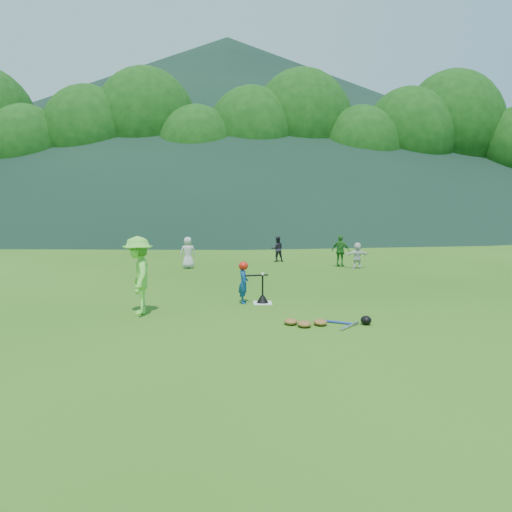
# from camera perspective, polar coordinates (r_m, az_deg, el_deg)

# --- Properties ---
(ground) EXTENTS (120.00, 120.00, 0.00)m
(ground) POSITION_cam_1_polar(r_m,az_deg,el_deg) (12.45, 0.75, -5.43)
(ground) COLOR #285313
(ground) RESTS_ON ground
(home_plate) EXTENTS (0.45, 0.45, 0.02)m
(home_plate) POSITION_cam_1_polar(r_m,az_deg,el_deg) (12.45, 0.75, -5.39)
(home_plate) COLOR silver
(home_plate) RESTS_ON ground
(baseball) EXTENTS (0.08, 0.08, 0.08)m
(baseball) POSITION_cam_1_polar(r_m,az_deg,el_deg) (12.32, 0.76, -2.07)
(baseball) COLOR white
(baseball) RESTS_ON batting_tee
(batter_child) EXTENTS (0.25, 0.38, 1.02)m
(batter_child) POSITION_cam_1_polar(r_m,az_deg,el_deg) (12.39, -1.45, -3.10)
(batter_child) COLOR navy
(batter_child) RESTS_ON ground
(adult_coach) EXTENTS (0.83, 1.23, 1.75)m
(adult_coach) POSITION_cam_1_polar(r_m,az_deg,el_deg) (11.49, -13.29, -2.17)
(adult_coach) COLOR #69D43E
(adult_coach) RESTS_ON ground
(fielder_a) EXTENTS (0.63, 0.47, 1.18)m
(fielder_a) POSITION_cam_1_polar(r_m,az_deg,el_deg) (18.75, -7.78, 0.38)
(fielder_a) COLOR #B8B8B8
(fielder_a) RESTS_ON ground
(fielder_b) EXTENTS (0.54, 0.43, 1.05)m
(fielder_b) POSITION_cam_1_polar(r_m,az_deg,el_deg) (20.62, 2.45, 0.80)
(fielder_b) COLOR black
(fielder_b) RESTS_ON ground
(fielder_c) EXTENTS (0.76, 0.63, 1.22)m
(fielder_c) POSITION_cam_1_polar(r_m,az_deg,el_deg) (19.26, 9.65, 0.57)
(fielder_c) COLOR #246F21
(fielder_c) RESTS_ON ground
(fielder_d) EXTENTS (0.92, 0.34, 0.98)m
(fielder_d) POSITION_cam_1_polar(r_m,az_deg,el_deg) (18.94, 11.48, 0.07)
(fielder_d) COLOR silver
(fielder_d) RESTS_ON ground
(batting_tee) EXTENTS (0.30, 0.30, 0.68)m
(batting_tee) POSITION_cam_1_polar(r_m,az_deg,el_deg) (12.42, 0.76, -4.85)
(batting_tee) COLOR black
(batting_tee) RESTS_ON home_plate
(batter_gear) EXTENTS (0.73, 0.26, 0.38)m
(batter_gear) POSITION_cam_1_polar(r_m,az_deg,el_deg) (12.32, -1.34, -1.22)
(batter_gear) COLOR red
(batter_gear) RESTS_ON ground
(equipment_pile) EXTENTS (1.80, 0.82, 0.19)m
(equipment_pile) POSITION_cam_1_polar(r_m,az_deg,el_deg) (10.41, 7.38, -7.51)
(equipment_pile) COLOR olive
(equipment_pile) RESTS_ON ground
(outfield_fence) EXTENTS (70.07, 0.08, 1.33)m
(outfield_fence) POSITION_cam_1_polar(r_m,az_deg,el_deg) (40.19, -2.38, 3.85)
(outfield_fence) COLOR gray
(outfield_fence) RESTS_ON ground
(tree_line) EXTENTS (70.04, 11.40, 14.82)m
(tree_line) POSITION_cam_1_polar(r_m,az_deg,el_deg) (46.32, -2.34, 13.51)
(tree_line) COLOR #382314
(tree_line) RESTS_ON ground
(distant_hills) EXTENTS (155.00, 140.00, 32.00)m
(distant_hills) POSITION_cam_1_polar(r_m,az_deg,el_deg) (95.00, -7.97, 13.98)
(distant_hills) COLOR black
(distant_hills) RESTS_ON ground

